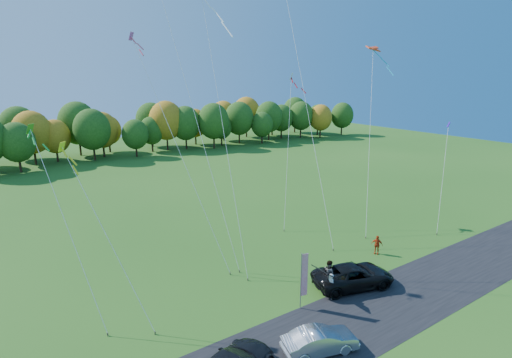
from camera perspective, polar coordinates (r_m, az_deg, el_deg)
ground at (r=28.90m, az=6.97°, el=-16.13°), size 160.00×160.00×0.00m
asphalt_strip at (r=26.51m, az=12.99°, el=-19.52°), size 90.00×6.00×0.01m
tree_line at (r=76.77m, az=-21.02°, el=2.59°), size 116.00×12.00×10.00m
black_suv at (r=30.16m, az=13.72°, el=-13.28°), size 6.43×4.28×1.64m
silver_sedan at (r=23.71m, az=9.13°, el=-21.87°), size 4.45×2.56×1.39m
person_tailgate_a at (r=28.40m, az=10.67°, el=-14.77°), size 0.52×0.71×1.80m
person_tailgate_b at (r=29.83m, az=10.41°, el=-13.08°), size 0.96×1.11×1.96m
person_east at (r=35.69m, az=16.87°, el=-8.97°), size 0.85×1.03×1.64m
feather_flag at (r=26.38m, az=6.82°, el=-13.39°), size 0.51×0.14×3.90m
kite_delta_blue at (r=32.19m, az=-10.38°, el=14.67°), size 4.47×12.13×30.50m
kite_parafoil_orange at (r=38.64m, az=6.75°, el=12.86°), size 5.71×14.08×27.62m
kite_delta_red at (r=31.38m, az=-4.85°, el=8.33°), size 2.97×10.26×22.73m
kite_parafoil_rainbow at (r=41.82m, az=15.95°, el=6.01°), size 9.74×8.02×18.13m
kite_diamond_yellow at (r=25.29m, az=-20.43°, el=-7.92°), size 3.48×6.19×11.20m
kite_diamond_green at (r=26.07m, az=-25.26°, el=-6.53°), size 2.55×6.07×12.23m
kite_diamond_white at (r=40.22m, az=4.58°, el=4.12°), size 5.00×5.39×15.33m
kite_diamond_pink at (r=30.77m, az=-10.71°, el=3.43°), size 4.34×8.28×18.19m
kite_diamond_blue_low at (r=43.09m, az=25.14°, el=0.21°), size 5.08×3.29×10.42m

